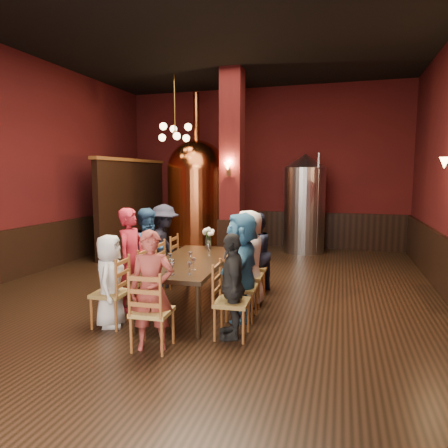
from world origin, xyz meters
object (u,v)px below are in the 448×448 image
(person_2, at_px, (149,253))
(dining_table, at_px, (192,264))
(rose_vase, at_px, (208,235))
(person_1, at_px, (131,259))
(person_0, at_px, (110,281))
(steel_vessel, at_px, (304,204))
(copper_kettle, at_px, (197,194))

(person_2, bearing_deg, dining_table, -95.51)
(rose_vase, bearing_deg, person_2, -138.12)
(dining_table, xyz_separation_m, person_1, (-0.83, -0.38, 0.10))
(dining_table, xyz_separation_m, person_0, (-0.79, -1.05, -0.06))
(steel_vessel, xyz_separation_m, rose_vase, (-1.32, -4.01, -0.30))
(person_0, distance_m, person_1, 0.69)
(dining_table, distance_m, person_1, 0.92)
(dining_table, distance_m, rose_vase, 1.05)
(person_2, relative_size, steel_vessel, 0.58)
(person_1, height_order, copper_kettle, copper_kettle)
(person_0, height_order, steel_vessel, steel_vessel)
(person_1, xyz_separation_m, copper_kettle, (-0.78, 4.99, 0.76))
(copper_kettle, relative_size, steel_vessel, 1.63)
(copper_kettle, height_order, rose_vase, copper_kettle)
(person_1, xyz_separation_m, rose_vase, (0.76, 1.38, 0.22))
(person_1, height_order, person_2, person_1)
(person_0, height_order, person_2, person_2)
(person_1, distance_m, steel_vessel, 5.80)
(dining_table, distance_m, person_2, 0.91)
(steel_vessel, bearing_deg, person_0, -108.65)
(person_2, bearing_deg, person_0, -164.29)
(person_0, xyz_separation_m, copper_kettle, (-0.82, 5.66, 0.91))
(dining_table, xyz_separation_m, rose_vase, (-0.07, 1.00, 0.31))
(dining_table, relative_size, person_2, 1.63)
(person_0, bearing_deg, copper_kettle, -8.52)
(person_2, xyz_separation_m, copper_kettle, (-0.74, 4.33, 0.79))
(dining_table, bearing_deg, person_0, -130.36)
(person_1, bearing_deg, rose_vase, -25.54)
(copper_kettle, distance_m, steel_vessel, 2.90)
(person_0, distance_m, rose_vase, 2.20)
(person_0, distance_m, copper_kettle, 5.79)
(person_0, bearing_deg, steel_vessel, -35.42)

